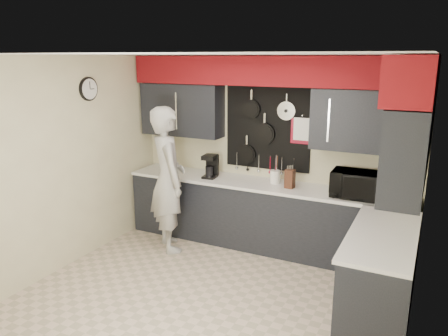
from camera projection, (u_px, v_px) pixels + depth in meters
The scene contains 10 objects.
ground at pixel (213, 295), 4.87m from camera, with size 4.00×4.00×0.00m, color #C7B09B.
back_wall_assembly at pixel (269, 101), 5.76m from camera, with size 4.00×0.36×2.60m.
right_wall_assembly at pixel (413, 131), 3.83m from camera, with size 0.36×3.50×2.60m.
left_wall_assembly at pixel (71, 160), 5.41m from camera, with size 0.05×3.50×2.60m.
base_cabinets at pixel (288, 229), 5.53m from camera, with size 3.95×2.20×0.92m.
microwave at pixel (356, 184), 5.27m from camera, with size 0.58×0.39×0.32m, color black.
knife_block at pixel (290, 179), 5.65m from camera, with size 0.11×0.11×0.25m, color #371D11.
utensil_crock at pixel (275, 177), 5.89m from camera, with size 0.13×0.13×0.17m, color white.
coffee_maker at pixel (211, 166), 6.15m from camera, with size 0.20×0.24×0.33m.
person at pixel (168, 179), 5.84m from camera, with size 0.72×0.47×1.96m, color beige.
Camera 1 is at (2.04, -3.87, 2.58)m, focal length 35.00 mm.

